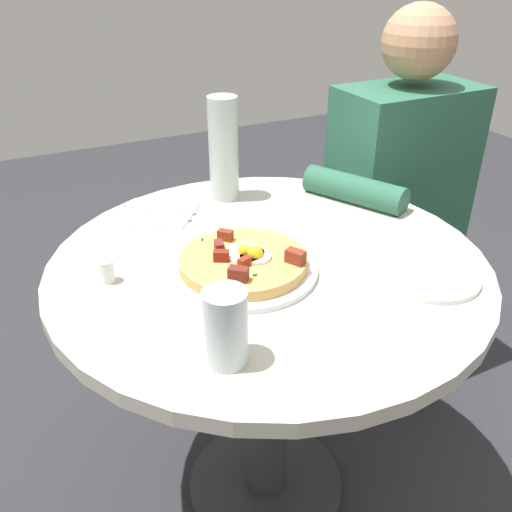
% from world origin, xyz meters
% --- Properties ---
extents(ground_plane, '(6.00, 6.00, 0.00)m').
position_xyz_m(ground_plane, '(0.00, 0.00, 0.00)').
color(ground_plane, '#2D2D33').
extents(dining_table, '(0.89, 0.89, 0.70)m').
position_xyz_m(dining_table, '(0.00, 0.00, 0.54)').
color(dining_table, beige).
rests_on(dining_table, ground_plane).
extents(person_seated, '(0.53, 0.40, 1.14)m').
position_xyz_m(person_seated, '(0.57, 0.28, 0.51)').
color(person_seated, '#2D2D33').
rests_on(person_seated, ground_plane).
extents(pizza_plate, '(0.29, 0.29, 0.01)m').
position_xyz_m(pizza_plate, '(-0.07, -0.03, 0.71)').
color(pizza_plate, white).
rests_on(pizza_plate, dining_table).
extents(breakfast_pizza, '(0.25, 0.25, 0.05)m').
position_xyz_m(breakfast_pizza, '(-0.07, -0.03, 0.73)').
color(breakfast_pizza, '#DCA958').
rests_on(breakfast_pizza, pizza_plate).
extents(bread_plate, '(0.19, 0.19, 0.01)m').
position_xyz_m(bread_plate, '(0.24, -0.20, 0.71)').
color(bread_plate, white).
rests_on(bread_plate, dining_table).
extents(napkin, '(0.22, 0.21, 0.00)m').
position_xyz_m(napkin, '(-0.14, 0.30, 0.70)').
color(napkin, white).
rests_on(napkin, dining_table).
extents(fork, '(0.15, 0.12, 0.00)m').
position_xyz_m(fork, '(-0.13, 0.31, 0.71)').
color(fork, silver).
rests_on(fork, napkin).
extents(knife, '(0.15, 0.12, 0.00)m').
position_xyz_m(knife, '(-0.15, 0.29, 0.71)').
color(knife, silver).
rests_on(knife, napkin).
extents(water_glass, '(0.07, 0.07, 0.13)m').
position_xyz_m(water_glass, '(-0.20, -0.25, 0.76)').
color(water_glass, silver).
rests_on(water_glass, dining_table).
extents(water_bottle, '(0.07, 0.07, 0.25)m').
position_xyz_m(water_bottle, '(0.05, 0.32, 0.83)').
color(water_bottle, silver).
rests_on(water_bottle, dining_table).
extents(salt_shaker, '(0.03, 0.03, 0.05)m').
position_xyz_m(salt_shaker, '(-0.31, 0.06, 0.72)').
color(salt_shaker, white).
rests_on(salt_shaker, dining_table).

